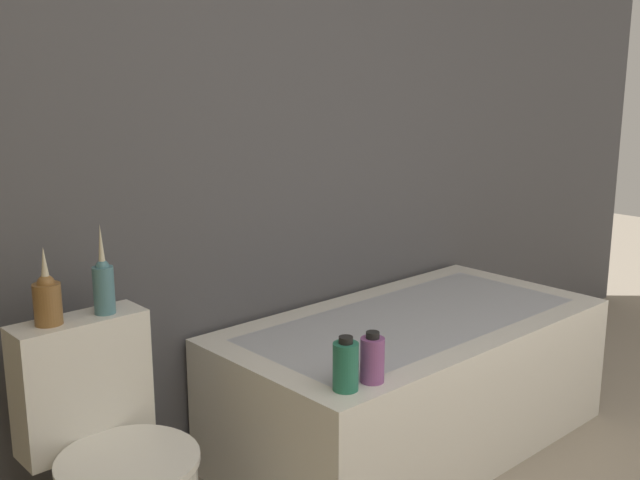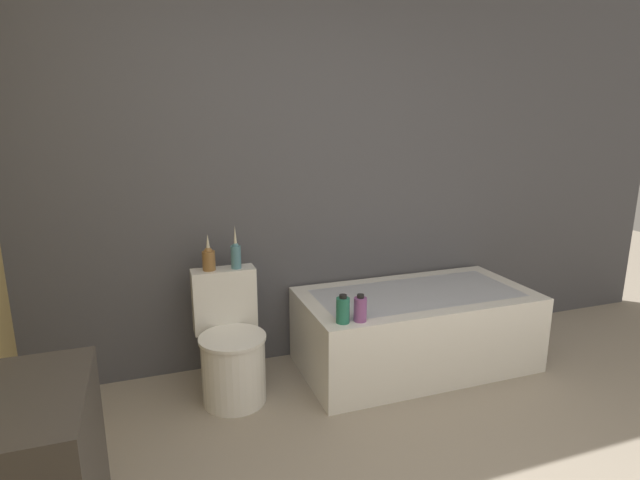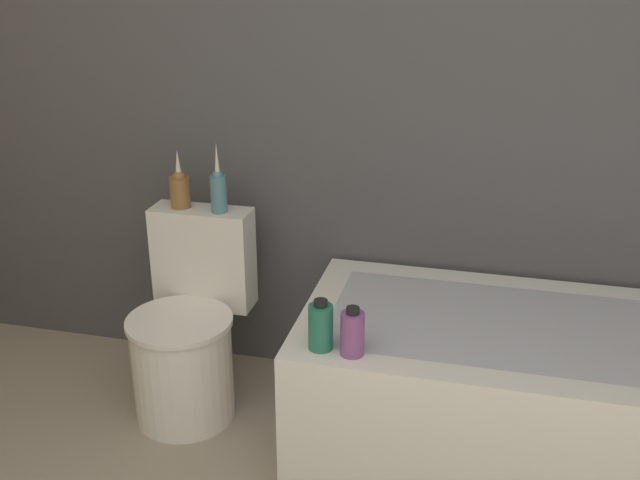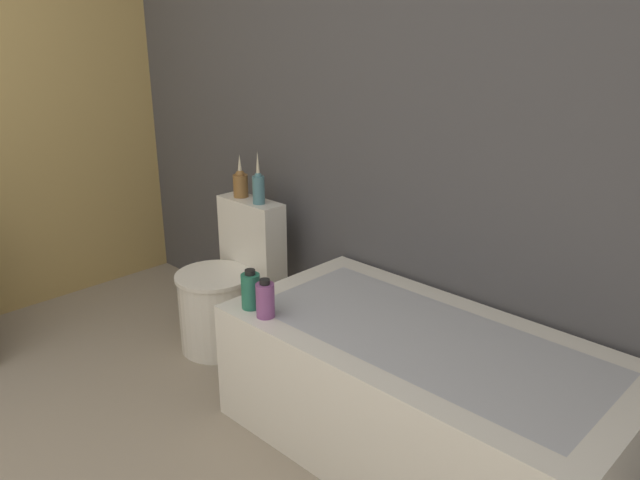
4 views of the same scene
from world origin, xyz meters
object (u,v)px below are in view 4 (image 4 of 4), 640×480
(toilet, at_px, (226,290))
(shampoo_bottle_short, at_px, (265,300))
(shampoo_bottle_tall, at_px, (251,290))
(vase_gold, at_px, (240,182))
(vase_silver, at_px, (258,186))
(bathtub, at_px, (421,394))

(toilet, bearing_deg, shampoo_bottle_short, -25.07)
(shampoo_bottle_tall, bearing_deg, shampoo_bottle_short, -6.33)
(shampoo_bottle_tall, relative_size, shampoo_bottle_short, 1.04)
(vase_gold, distance_m, vase_silver, 0.16)
(bathtub, height_order, vase_silver, vase_silver)
(shampoo_bottle_short, bearing_deg, vase_gold, 146.30)
(vase_gold, bearing_deg, toilet, -67.14)
(bathtub, xyz_separation_m, toilet, (-1.23, 0.02, 0.04))
(toilet, bearing_deg, shampoo_bottle_tall, -27.90)
(toilet, bearing_deg, bathtub, -0.88)
(bathtub, xyz_separation_m, shampoo_bottle_tall, (-0.64, -0.29, 0.33))
(toilet, height_order, vase_gold, vase_gold)
(vase_gold, height_order, vase_silver, vase_silver)
(shampoo_bottle_tall, distance_m, shampoo_bottle_short, 0.10)
(toilet, xyz_separation_m, vase_gold, (-0.08, 0.19, 0.52))
(shampoo_bottle_short, bearing_deg, shampoo_bottle_tall, 173.67)
(shampoo_bottle_short, bearing_deg, bathtub, 29.09)
(shampoo_bottle_tall, height_order, shampoo_bottle_short, shampoo_bottle_tall)
(toilet, relative_size, vase_gold, 3.35)
(bathtub, distance_m, toilet, 1.23)
(shampoo_bottle_tall, bearing_deg, bathtub, 24.30)
(vase_gold, relative_size, vase_silver, 0.84)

